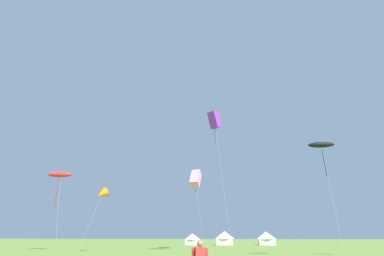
% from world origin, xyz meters
% --- Properties ---
extents(kite_orange_delta, '(2.78, 2.16, 7.78)m').
position_xyz_m(kite_orange_delta, '(-11.45, 30.49, 6.89)').
color(kite_orange_delta, orange).
rests_on(kite_orange_delta, ground).
extents(kite_purple_box, '(2.46, 2.32, 17.64)m').
position_xyz_m(kite_purple_box, '(3.27, 30.60, 16.35)').
color(kite_purple_box, purple).
rests_on(kite_purple_box, ground).
extents(kite_red_parafoil, '(4.17, 2.37, 10.86)m').
position_xyz_m(kite_red_parafoil, '(-20.05, 33.74, 10.32)').
color(kite_red_parafoil, red).
rests_on(kite_red_parafoil, ground).
extents(kite_black_parafoil, '(2.63, 2.27, 10.96)m').
position_xyz_m(kite_black_parafoil, '(14.36, 25.17, 10.53)').
color(kite_black_parafoil, black).
rests_on(kite_black_parafoil, ground).
extents(kite_pink_box, '(2.12, 2.83, 11.75)m').
position_xyz_m(kite_pink_box, '(-0.48, 39.28, 10.26)').
color(kite_pink_box, pink).
rests_on(kite_pink_box, ground).
extents(festival_tent_right, '(3.77, 3.77, 2.45)m').
position_xyz_m(festival_tent_right, '(-4.56, 64.00, 1.36)').
color(festival_tent_right, white).
rests_on(festival_tent_right, ground).
extents(festival_tent_center, '(4.48, 4.48, 2.91)m').
position_xyz_m(festival_tent_center, '(2.84, 64.00, 1.61)').
color(festival_tent_center, white).
rests_on(festival_tent_center, ground).
extents(festival_tent_left, '(4.32, 4.32, 2.81)m').
position_xyz_m(festival_tent_left, '(12.10, 64.00, 1.56)').
color(festival_tent_left, white).
rests_on(festival_tent_left, ground).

